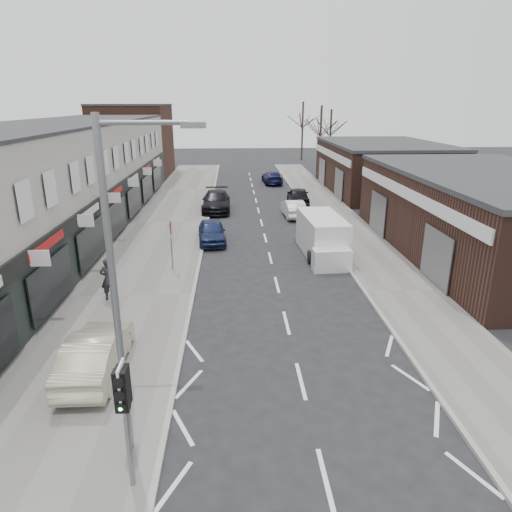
{
  "coord_description": "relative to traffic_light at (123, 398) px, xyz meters",
  "views": [
    {
      "loc": [
        -2.04,
        -10.24,
        8.29
      ],
      "look_at": [
        -1.18,
        6.65,
        2.6
      ],
      "focal_mm": 32.0,
      "sensor_mm": 36.0,
      "label": 1
    }
  ],
  "objects": [
    {
      "name": "white_van",
      "position": [
        7.4,
        16.44,
        -1.36
      ],
      "size": [
        2.3,
        5.85,
        2.24
      ],
      "rotation": [
        0.0,
        0.0,
        0.06
      ],
      "color": "silver",
      "rests_on": "ground"
    },
    {
      "name": "traffic_light",
      "position": [
        0.0,
        0.0,
        0.0
      ],
      "size": [
        0.28,
        0.6,
        3.1
      ],
      "color": "slate",
      "rests_on": "pavement_left"
    },
    {
      "name": "tree_far_b",
      "position": [
        15.9,
        56.02,
        -2.41
      ],
      "size": [
        3.6,
        3.6,
        7.5
      ],
      "primitive_type": null,
      "color": "#382D26",
      "rests_on": "ground"
    },
    {
      "name": "pavement_right",
      "position": [
        10.15,
        24.02,
        -2.35
      ],
      "size": [
        3.5,
        64.0,
        0.12
      ],
      "primitive_type": "cube",
      "color": "slate",
      "rests_on": "ground"
    },
    {
      "name": "warning_sign",
      "position": [
        -0.76,
        14.02,
        -0.21
      ],
      "size": [
        0.12,
        0.8,
        2.7
      ],
      "color": "slate",
      "rests_on": "pavement_left"
    },
    {
      "name": "parked_car_left_a",
      "position": [
        1.0,
        19.25,
        -1.72
      ],
      "size": [
        1.97,
        4.21,
        1.39
      ],
      "primitive_type": "imported",
      "rotation": [
        0.0,
        0.0,
        0.08
      ],
      "color": "#152044",
      "rests_on": "ground"
    },
    {
      "name": "sedan_on_pavement",
      "position": [
        -2.02,
        4.63,
        -1.58
      ],
      "size": [
        1.54,
        4.35,
        1.43
      ],
      "primitive_type": "imported",
      "rotation": [
        0.0,
        0.0,
        3.15
      ],
      "color": "#B8AD93",
      "rests_on": "pavement_left"
    },
    {
      "name": "parked_car_right_c",
      "position": [
        6.6,
        40.94,
        -1.74
      ],
      "size": [
        2.16,
        4.75,
        1.35
      ],
      "primitive_type": "imported",
      "rotation": [
        0.0,
        0.0,
        3.2
      ],
      "color": "#121239",
      "rests_on": "ground"
    },
    {
      "name": "pavement_left",
      "position": [
        -2.35,
        24.02,
        -2.35
      ],
      "size": [
        5.5,
        64.0,
        0.12
      ],
      "primitive_type": "cube",
      "color": "slate",
      "rests_on": "ground"
    },
    {
      "name": "right_unit_far",
      "position": [
        16.9,
        36.02,
        -0.16
      ],
      "size": [
        10.0,
        16.0,
        4.5
      ],
      "primitive_type": "cube",
      "color": "#39211A",
      "rests_on": "ground"
    },
    {
      "name": "ground",
      "position": [
        4.4,
        2.02,
        -2.41
      ],
      "size": [
        160.0,
        160.0,
        0.0
      ],
      "primitive_type": "plane",
      "color": "black",
      "rests_on": "ground"
    },
    {
      "name": "street_lamp",
      "position": [
        -0.13,
        1.22,
        2.2
      ],
      "size": [
        2.23,
        0.22,
        8.0
      ],
      "color": "slate",
      "rests_on": "pavement_left"
    },
    {
      "name": "brick_block_far",
      "position": [
        -9.1,
        47.02,
        1.59
      ],
      "size": [
        8.0,
        10.0,
        8.0
      ],
      "primitive_type": "cube",
      "color": "#47281E",
      "rests_on": "ground"
    },
    {
      "name": "shop_terrace_left",
      "position": [
        -9.1,
        21.52,
        1.14
      ],
      "size": [
        8.0,
        41.0,
        7.1
      ],
      "primitive_type": "cube",
      "color": "beige",
      "rests_on": "ground"
    },
    {
      "name": "right_unit_near",
      "position": [
        16.9,
        16.02,
        -0.16
      ],
      "size": [
        10.0,
        18.0,
        4.5
      ],
      "primitive_type": "cube",
      "color": "#39211A",
      "rests_on": "ground"
    },
    {
      "name": "parked_car_left_b",
      "position": [
        1.0,
        28.05,
        -1.63
      ],
      "size": [
        2.23,
        5.44,
        1.58
      ],
      "primitive_type": "imported",
      "rotation": [
        0.0,
        0.0,
        0.0
      ],
      "color": "black",
      "rests_on": "ground"
    },
    {
      "name": "parked_car_right_a",
      "position": [
        6.94,
        25.71,
        -1.76
      ],
      "size": [
        1.62,
        4.06,
        1.31
      ],
      "primitive_type": "imported",
      "rotation": [
        0.0,
        0.0,
        3.2
      ],
      "color": "silver",
      "rests_on": "ground"
    },
    {
      "name": "pedestrian",
      "position": [
        -3.06,
        10.37,
        -1.33
      ],
      "size": [
        0.71,
        0.48,
        1.92
      ],
      "primitive_type": "imported",
      "rotation": [
        0.0,
        0.0,
        3.17
      ],
      "color": "#222127",
      "rests_on": "pavement_left"
    },
    {
      "name": "tree_far_a",
      "position": [
        13.4,
        50.02,
        -2.41
      ],
      "size": [
        3.6,
        3.6,
        8.0
      ],
      "primitive_type": null,
      "color": "#382D26",
      "rests_on": "ground"
    },
    {
      "name": "tree_far_c",
      "position": [
        12.9,
        62.02,
        -2.41
      ],
      "size": [
        3.6,
        3.6,
        8.5
      ],
      "primitive_type": null,
      "color": "#382D26",
      "rests_on": "ground"
    },
    {
      "name": "parked_car_right_b",
      "position": [
        7.9,
        29.89,
        -1.65
      ],
      "size": [
        2.17,
        4.63,
        1.53
      ],
      "primitive_type": "imported",
      "rotation": [
        0.0,
        0.0,
        3.06
      ],
      "color": "black",
      "rests_on": "ground"
    }
  ]
}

